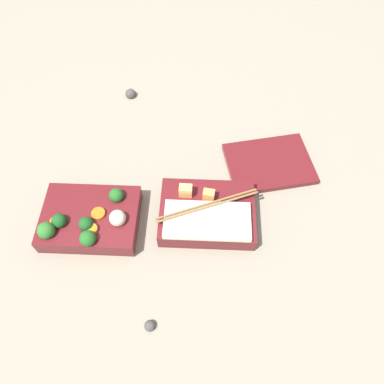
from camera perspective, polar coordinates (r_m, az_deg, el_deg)
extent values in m
plane|color=gray|center=(0.82, -7.22, -4.99)|extent=(3.00, 3.00, 0.00)
cube|color=maroon|center=(0.83, -15.23, -4.22)|extent=(0.20, 0.15, 0.04)
sphere|color=#19511E|center=(0.81, -19.60, -4.15)|extent=(0.03, 0.03, 0.03)
sphere|color=#19511E|center=(0.79, -15.85, -4.70)|extent=(0.03, 0.03, 0.03)
sphere|color=#236023|center=(0.77, -15.59, -6.81)|extent=(0.03, 0.03, 0.03)
sphere|color=#2D7028|center=(0.81, -21.34, -5.48)|extent=(0.04, 0.04, 0.04)
sphere|color=#236023|center=(0.81, -11.45, -0.50)|extent=(0.03, 0.03, 0.03)
cylinder|color=orange|center=(0.80, -14.08, -3.20)|extent=(0.04, 0.04, 0.01)
cylinder|color=orange|center=(0.79, -15.02, -5.48)|extent=(0.03, 0.03, 0.01)
cylinder|color=orange|center=(0.82, -20.03, -4.24)|extent=(0.03, 0.03, 0.01)
sphere|color=beige|center=(0.78, -11.28, -3.92)|extent=(0.03, 0.03, 0.03)
cube|color=maroon|center=(0.81, 2.32, -3.28)|extent=(0.20, 0.15, 0.04)
cube|color=silver|center=(0.77, 2.34, -4.36)|extent=(0.18, 0.09, 0.01)
cube|color=#EAB266|center=(0.79, -0.98, 0.20)|extent=(0.03, 0.02, 0.03)
cube|color=#F4A356|center=(0.79, 2.57, -0.43)|extent=(0.03, 0.02, 0.02)
cylinder|color=olive|center=(0.77, 2.50, -2.25)|extent=(0.21, 0.09, 0.01)
cylinder|color=olive|center=(0.78, 2.32, -1.82)|extent=(0.21, 0.09, 0.01)
cube|color=maroon|center=(0.91, 11.65, 4.26)|extent=(0.22, 0.19, 0.01)
sphere|color=#474442|center=(1.06, -9.32, 14.52)|extent=(0.03, 0.03, 0.03)
sphere|color=#474442|center=(0.74, -6.44, -19.59)|extent=(0.02, 0.02, 0.02)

